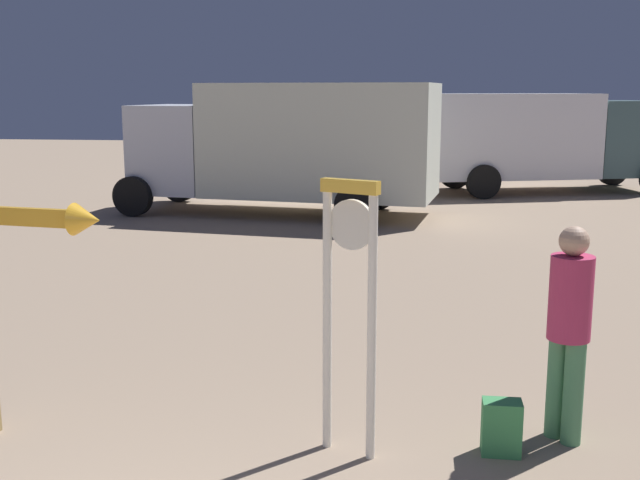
{
  "coord_description": "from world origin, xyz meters",
  "views": [
    {
      "loc": [
        1.44,
        -3.04,
        2.78
      ],
      "look_at": [
        0.37,
        5.09,
        1.2
      ],
      "focal_mm": 43.48,
      "sensor_mm": 36.0,
      "label": 1
    }
  ],
  "objects_px": {
    "arrow_sign": "(23,266)",
    "box_truck_far": "(531,137)",
    "box_truck_near": "(290,143)",
    "standing_clock": "(350,289)",
    "backpack": "(501,428)",
    "person_near_clock": "(569,323)"
  },
  "relations": [
    {
      "from": "arrow_sign",
      "to": "box_truck_far",
      "type": "relative_size",
      "value": 0.29
    },
    {
      "from": "arrow_sign",
      "to": "box_truck_near",
      "type": "xyz_separation_m",
      "value": [
        0.09,
        11.83,
        0.19
      ]
    },
    {
      "from": "standing_clock",
      "to": "backpack",
      "type": "xyz_separation_m",
      "value": [
        1.18,
        0.12,
        -1.1
      ]
    },
    {
      "from": "standing_clock",
      "to": "arrow_sign",
      "type": "relative_size",
      "value": 1.03
    },
    {
      "from": "person_near_clock",
      "to": "box_truck_far",
      "type": "xyz_separation_m",
      "value": [
        1.79,
        16.09,
        0.55
      ]
    },
    {
      "from": "arrow_sign",
      "to": "box_truck_far",
      "type": "height_order",
      "value": "box_truck_far"
    },
    {
      "from": "person_near_clock",
      "to": "arrow_sign",
      "type": "bearing_deg",
      "value": -172.9
    },
    {
      "from": "standing_clock",
      "to": "arrow_sign",
      "type": "bearing_deg",
      "value": -177.98
    },
    {
      "from": "box_truck_far",
      "to": "backpack",
      "type": "bearing_deg",
      "value": -98.01
    },
    {
      "from": "box_truck_far",
      "to": "person_near_clock",
      "type": "bearing_deg",
      "value": -96.34
    },
    {
      "from": "arrow_sign",
      "to": "box_truck_near",
      "type": "relative_size",
      "value": 0.28
    },
    {
      "from": "standing_clock",
      "to": "box_truck_near",
      "type": "distance_m",
      "value": 12.0
    },
    {
      "from": "box_truck_near",
      "to": "box_truck_far",
      "type": "bearing_deg",
      "value": 38.83
    },
    {
      "from": "person_near_clock",
      "to": "backpack",
      "type": "distance_m",
      "value": 0.98
    },
    {
      "from": "arrow_sign",
      "to": "backpack",
      "type": "relative_size",
      "value": 4.81
    },
    {
      "from": "standing_clock",
      "to": "box_truck_far",
      "type": "relative_size",
      "value": 0.3
    },
    {
      "from": "person_near_clock",
      "to": "box_truck_far",
      "type": "bearing_deg",
      "value": 83.66
    },
    {
      "from": "standing_clock",
      "to": "box_truck_near",
      "type": "relative_size",
      "value": 0.29
    },
    {
      "from": "person_near_clock",
      "to": "standing_clock",
      "type": "bearing_deg",
      "value": -165.49
    },
    {
      "from": "arrow_sign",
      "to": "box_truck_near",
      "type": "bearing_deg",
      "value": 89.55
    },
    {
      "from": "person_near_clock",
      "to": "box_truck_far",
      "type": "height_order",
      "value": "box_truck_far"
    },
    {
      "from": "standing_clock",
      "to": "arrow_sign",
      "type": "height_order",
      "value": "standing_clock"
    }
  ]
}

